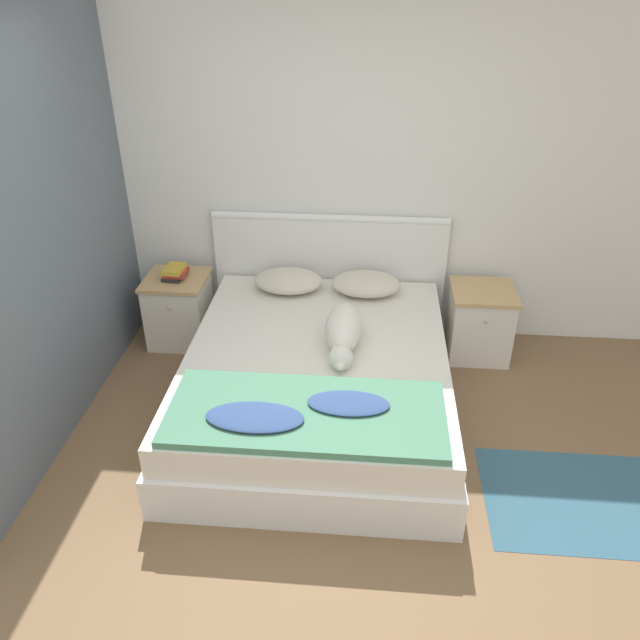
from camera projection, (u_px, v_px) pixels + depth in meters
ground_plane at (280, 521)px, 3.39m from camera, size 16.00×16.00×0.00m
wall_back at (315, 174)px, 4.58m from camera, size 9.00×0.06×2.55m
wall_side_left at (56, 222)px, 3.76m from camera, size 0.06×3.10×2.55m
bed at (317, 381)px, 4.11m from camera, size 1.72×2.10×0.48m
headboard at (329, 272)px, 4.89m from camera, size 1.80×0.06×0.99m
nightstand_left at (179, 309)px, 4.87m from camera, size 0.47×0.46×0.55m
nightstand_right at (479, 322)px, 4.70m from camera, size 0.47×0.46×0.55m
pillow_left at (288, 281)px, 4.68m from camera, size 0.51×0.37×0.15m
pillow_right at (366, 284)px, 4.63m from camera, size 0.51×0.37×0.15m
quilt at (304, 413)px, 3.40m from camera, size 1.52×0.66×0.07m
dog at (343, 331)px, 3.99m from camera, size 0.24×0.73×0.23m
book_stack at (175, 272)px, 4.73m from camera, size 0.17×0.22×0.08m
rug at (582, 501)px, 3.52m from camera, size 1.10×0.79×0.00m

